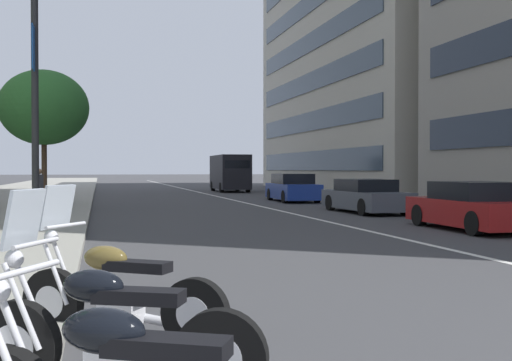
{
  "coord_description": "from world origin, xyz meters",
  "views": [
    {
      "loc": [
        -3.05,
        6.93,
        1.64
      ],
      "look_at": [
        14.79,
        2.41,
        1.31
      ],
      "focal_mm": 43.56,
      "sensor_mm": 36.0,
      "label": 1
    }
  ],
  "objects": [
    {
      "name": "sidewalk_right_plaza",
      "position": [
        30.0,
        11.55,
        0.07
      ],
      "size": [
        160.0,
        8.6,
        0.15
      ],
      "primitive_type": "cube",
      "color": "gray",
      "rests_on": "ground"
    },
    {
      "name": "lane_centre_stripe",
      "position": [
        35.0,
        0.0,
        0.0
      ],
      "size": [
        110.0,
        0.16,
        0.01
      ],
      "primitive_type": "cube",
      "color": "silver",
      "rests_on": "ground"
    },
    {
      "name": "motorcycle_mid_row",
      "position": [
        1.51,
        6.85,
        0.45
      ],
      "size": [
        1.06,
        2.07,
        1.49
      ],
      "rotation": [
        0.0,
        0.0,
        1.14
      ],
      "color": "black",
      "rests_on": "ground"
    },
    {
      "name": "motorcycle_under_tarp",
      "position": [
        2.98,
        6.77,
        0.44
      ],
      "size": [
        1.34,
        1.9,
        1.48
      ],
      "rotation": [
        0.0,
        0.0,
        0.98
      ],
      "color": "black",
      "rests_on": "ground"
    },
    {
      "name": "car_lead_in_lane",
      "position": [
        11.72,
        -2.88,
        0.62
      ],
      "size": [
        4.35,
        2.0,
        1.3
      ],
      "rotation": [
        0.0,
        0.0,
        -0.03
      ],
      "color": "maroon",
      "rests_on": "ground"
    },
    {
      "name": "car_approaching_light",
      "position": [
        18.65,
        -2.86,
        0.6
      ],
      "size": [
        4.67,
        1.91,
        1.26
      ],
      "rotation": [
        0.0,
        0.0,
        0.02
      ],
      "color": "#4C515B",
      "rests_on": "ground"
    },
    {
      "name": "car_following_behind",
      "position": [
        27.13,
        -2.64,
        0.67
      ],
      "size": [
        4.66,
        1.98,
        1.41
      ],
      "rotation": [
        0.0,
        0.0,
        -0.03
      ],
      "color": "navy",
      "rests_on": "ground"
    },
    {
      "name": "delivery_van_ahead",
      "position": [
        41.56,
        -2.39,
        1.43
      ],
      "size": [
        5.72,
        2.24,
        2.67
      ],
      "rotation": [
        0.0,
        0.0,
        -0.02
      ],
      "color": "black",
      "rests_on": "ground"
    },
    {
      "name": "street_lamp_with_banners",
      "position": [
        13.58,
        8.12,
        5.31
      ],
      "size": [
        1.26,
        2.67,
        8.69
      ],
      "color": "#232326",
      "rests_on": "sidewalk_right_plaza"
    },
    {
      "name": "street_tree_near_plaza_corner",
      "position": [
        23.86,
        9.12,
        4.18
      ],
      "size": [
        3.63,
        3.63,
        5.58
      ],
      "color": "#473323",
      "rests_on": "sidewalk_right_plaza"
    },
    {
      "name": "pedestrian_on_plaza",
      "position": [
        19.42,
        8.94,
        0.91
      ],
      "size": [
        0.45,
        0.34,
        1.52
      ],
      "rotation": [
        0.0,
        0.0,
        1.79
      ],
      "color": "#33478C",
      "rests_on": "sidewalk_right_plaza"
    },
    {
      "name": "office_tower_far_left_down_avenue",
      "position": [
        43.35,
        -17.41,
        14.45
      ],
      "size": [
        28.83,
        16.45,
        28.89
      ],
      "color": "#B7B2A3",
      "rests_on": "ground"
    }
  ]
}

